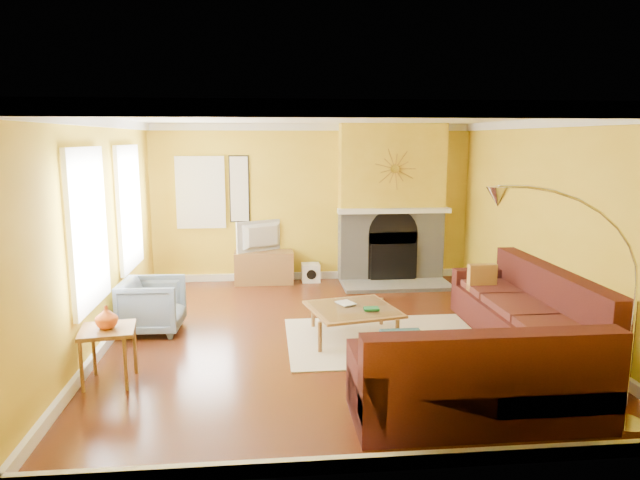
{
  "coord_description": "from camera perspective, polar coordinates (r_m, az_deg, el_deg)",
  "views": [
    {
      "loc": [
        -0.83,
        -6.81,
        2.44
      ],
      "look_at": [
        -0.12,
        0.4,
        1.15
      ],
      "focal_mm": 32.0,
      "sensor_mm": 36.0,
      "label": 1
    }
  ],
  "objects": [
    {
      "name": "wall_right",
      "position": [
        7.77,
        21.96,
        1.27
      ],
      "size": [
        0.02,
        6.0,
        2.7
      ],
      "primitive_type": "cube",
      "color": "gold",
      "rests_on": "ground"
    },
    {
      "name": "hearth",
      "position": [
        9.62,
        7.69,
        -4.53
      ],
      "size": [
        1.8,
        0.7,
        0.06
      ],
      "primitive_type": "cube",
      "color": "gray",
      "rests_on": "floor"
    },
    {
      "name": "floor",
      "position": [
        7.28,
        1.27,
        -9.59
      ],
      "size": [
        5.5,
        6.0,
        0.02
      ],
      "primitive_type": "cube",
      "color": "#602B14",
      "rests_on": "ground"
    },
    {
      "name": "mantel",
      "position": [
        9.69,
        7.44,
        2.93
      ],
      "size": [
        1.92,
        0.22,
        0.08
      ],
      "primitive_type": "cube",
      "color": "white",
      "rests_on": "fireplace"
    },
    {
      "name": "crown_molding",
      "position": [
        6.86,
        1.35,
        11.73
      ],
      "size": [
        5.5,
        6.0,
        0.12
      ],
      "primitive_type": null,
      "color": "white",
      "rests_on": "ceiling"
    },
    {
      "name": "side_table",
      "position": [
        6.24,
        -20.34,
        -10.78
      ],
      "size": [
        0.59,
        0.59,
        0.57
      ],
      "primitive_type": null,
      "rotation": [
        0.0,
        0.0,
        0.15
      ],
      "color": "olive",
      "rests_on": "floor"
    },
    {
      "name": "wall_art",
      "position": [
        9.82,
        -8.07,
        5.07
      ],
      "size": [
        0.34,
        0.04,
        1.14
      ],
      "primitive_type": "cube",
      "color": "white",
      "rests_on": "wall_back"
    },
    {
      "name": "window_back",
      "position": [
        9.87,
        -11.85,
        4.68
      ],
      "size": [
        0.82,
        0.06,
        1.22
      ],
      "primitive_type": "cube",
      "color": "white",
      "rests_on": "wall_back"
    },
    {
      "name": "subwoofer",
      "position": [
        9.9,
        -0.94,
        -3.27
      ],
      "size": [
        0.31,
        0.31,
        0.31
      ],
      "primitive_type": "cube",
      "color": "white",
      "rests_on": "floor"
    },
    {
      "name": "baseboard",
      "position": [
        7.26,
        1.27,
        -9.07
      ],
      "size": [
        5.5,
        6.0,
        0.12
      ],
      "primitive_type": null,
      "color": "white",
      "rests_on": "floor"
    },
    {
      "name": "window_left_near",
      "position": [
        8.38,
        -18.64,
        3.1
      ],
      "size": [
        0.06,
        1.22,
        1.72
      ],
      "primitive_type": "cube",
      "color": "white",
      "rests_on": "wall_left"
    },
    {
      "name": "tv",
      "position": [
        9.71,
        -5.68,
        0.36
      ],
      "size": [
        0.86,
        0.54,
        0.53
      ],
      "primitive_type": "imported",
      "rotation": [
        0.0,
        0.0,
        3.64
      ],
      "color": "black",
      "rests_on": "media_console"
    },
    {
      "name": "rug",
      "position": [
        7.16,
        6.53,
        -9.86
      ],
      "size": [
        2.4,
        1.8,
        0.02
      ],
      "primitive_type": "cube",
      "color": "beige",
      "rests_on": "floor"
    },
    {
      "name": "vase",
      "position": [
        6.11,
        -20.57,
        -7.23
      ],
      "size": [
        0.26,
        0.26,
        0.23
      ],
      "primitive_type": "imported",
      "rotation": [
        0.0,
        0.0,
        0.18
      ],
      "color": "#D8591E",
      "rests_on": "side_table"
    },
    {
      "name": "wall_front",
      "position": [
        4.04,
        6.46,
        -5.67
      ],
      "size": [
        5.5,
        0.02,
        2.7
      ],
      "primitive_type": "cube",
      "color": "gold",
      "rests_on": "ground"
    },
    {
      "name": "coffee_table",
      "position": [
        7.13,
        3.3,
        -8.27
      ],
      "size": [
        1.2,
        1.2,
        0.4
      ],
      "primitive_type": null,
      "rotation": [
        0.0,
        0.0,
        0.22
      ],
      "color": "white",
      "rests_on": "floor"
    },
    {
      "name": "sunburst",
      "position": [
        9.64,
        7.52,
        7.07
      ],
      "size": [
        0.7,
        0.04,
        0.7
      ],
      "primitive_type": null,
      "color": "olive",
      "rests_on": "fireplace"
    },
    {
      "name": "media_console",
      "position": [
        9.81,
        -5.62,
        -2.73
      ],
      "size": [
        1.0,
        0.45,
        0.55
      ],
      "primitive_type": "cube",
      "color": "olive",
      "rests_on": "floor"
    },
    {
      "name": "sectional_sofa",
      "position": [
        6.63,
        13.81,
        -7.71
      ],
      "size": [
        2.84,
        3.67,
        0.9
      ],
      "primitive_type": null,
      "color": "#471916",
      "rests_on": "floor"
    },
    {
      "name": "armchair",
      "position": [
        7.62,
        -16.41,
        -6.3
      ],
      "size": [
        0.79,
        0.77,
        0.69
      ],
      "primitive_type": "imported",
      "rotation": [
        0.0,
        0.0,
        1.53
      ],
      "color": "slate",
      "rests_on": "floor"
    },
    {
      "name": "wall_left",
      "position": [
        7.16,
        -21.19,
        0.63
      ],
      "size": [
        0.02,
        6.0,
        2.7
      ],
      "primitive_type": "cube",
      "color": "gold",
      "rests_on": "ground"
    },
    {
      "name": "ceiling",
      "position": [
        6.86,
        1.36,
        12.32
      ],
      "size": [
        5.5,
        6.0,
        0.02
      ],
      "primitive_type": "cube",
      "color": "white",
      "rests_on": "ground"
    },
    {
      "name": "arc_lamp",
      "position": [
        5.11,
        23.69,
        -6.76
      ],
      "size": [
        1.32,
        0.36,
        2.07
      ],
      "primitive_type": null,
      "color": "silver",
      "rests_on": "floor"
    },
    {
      "name": "fireplace",
      "position": [
        9.91,
        7.14,
        3.68
      ],
      "size": [
        1.8,
        0.4,
        2.7
      ],
      "primitive_type": null,
      "color": "gray",
      "rests_on": "floor"
    },
    {
      "name": "book",
      "position": [
        7.14,
        1.98,
        -6.45
      ],
      "size": [
        0.27,
        0.3,
        0.02
      ],
      "primitive_type": "imported",
      "rotation": [
        0.0,
        0.0,
        0.44
      ],
      "color": "white",
      "rests_on": "coffee_table"
    },
    {
      "name": "window_left_far",
      "position": [
        6.56,
        -22.31,
        1.07
      ],
      "size": [
        0.06,
        1.22,
        1.72
      ],
      "primitive_type": "cube",
      "color": "white",
      "rests_on": "wall_left"
    },
    {
      "name": "wall_back",
      "position": [
        9.91,
        -0.78,
        3.76
      ],
      "size": [
        5.5,
        0.02,
        2.7
      ],
      "primitive_type": "cube",
      "color": "gold",
      "rests_on": "ground"
    }
  ]
}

